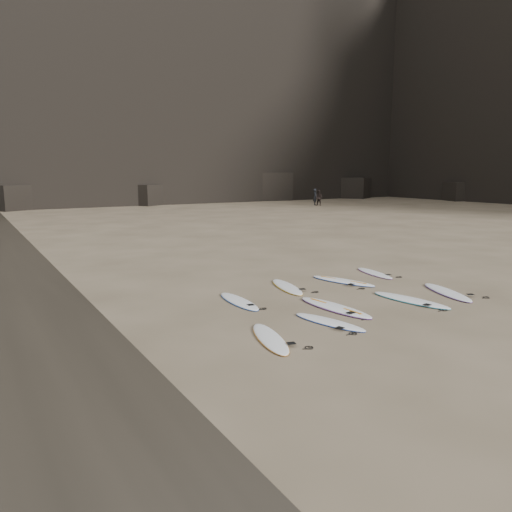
{
  "coord_description": "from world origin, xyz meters",
  "views": [
    {
      "loc": [
        -10.13,
        -10.46,
        3.97
      ],
      "look_at": [
        -2.88,
        1.8,
        1.5
      ],
      "focal_mm": 35.0,
      "sensor_mm": 36.0,
      "label": 1
    }
  ],
  "objects_px": {
    "surfboard_5": "(239,301)",
    "surfboard_8": "(374,273)",
    "person_b": "(319,198)",
    "surfboard_7": "(343,281)",
    "person_a": "(315,197)",
    "surfboard_1": "(329,322)",
    "surfboard_0": "(270,338)",
    "surfboard_4": "(447,292)",
    "surfboard_6": "(287,287)",
    "surfboard_3": "(411,300)",
    "surfboard_2": "(335,307)"
  },
  "relations": [
    {
      "from": "surfboard_5",
      "to": "surfboard_7",
      "type": "xyz_separation_m",
      "value": [
        4.54,
        0.54,
        0.0
      ]
    },
    {
      "from": "surfboard_6",
      "to": "surfboard_1",
      "type": "bearing_deg",
      "value": -94.5
    },
    {
      "from": "person_a",
      "to": "person_b",
      "type": "relative_size",
      "value": 1.06
    },
    {
      "from": "surfboard_3",
      "to": "surfboard_8",
      "type": "bearing_deg",
      "value": 52.37
    },
    {
      "from": "surfboard_7",
      "to": "person_a",
      "type": "distance_m",
      "value": 39.5
    },
    {
      "from": "surfboard_8",
      "to": "surfboard_0",
      "type": "bearing_deg",
      "value": -138.88
    },
    {
      "from": "person_b",
      "to": "surfboard_4",
      "type": "bearing_deg",
      "value": -56.67
    },
    {
      "from": "surfboard_1",
      "to": "person_b",
      "type": "xyz_separation_m",
      "value": [
        26.5,
        34.73,
        0.84
      ]
    },
    {
      "from": "surfboard_2",
      "to": "surfboard_4",
      "type": "relative_size",
      "value": 1.07
    },
    {
      "from": "surfboard_6",
      "to": "person_a",
      "type": "height_order",
      "value": "person_a"
    },
    {
      "from": "surfboard_6",
      "to": "surfboard_7",
      "type": "distance_m",
      "value": 2.25
    },
    {
      "from": "surfboard_6",
      "to": "person_a",
      "type": "distance_m",
      "value": 40.63
    },
    {
      "from": "surfboard_0",
      "to": "surfboard_8",
      "type": "xyz_separation_m",
      "value": [
        7.49,
        4.34,
        -0.0
      ]
    },
    {
      "from": "surfboard_7",
      "to": "surfboard_8",
      "type": "relative_size",
      "value": 1.14
    },
    {
      "from": "surfboard_0",
      "to": "surfboard_5",
      "type": "bearing_deg",
      "value": 89.34
    },
    {
      "from": "surfboard_1",
      "to": "surfboard_4",
      "type": "height_order",
      "value": "surfboard_4"
    },
    {
      "from": "surfboard_2",
      "to": "surfboard_4",
      "type": "bearing_deg",
      "value": -10.98
    },
    {
      "from": "surfboard_4",
      "to": "surfboard_8",
      "type": "relative_size",
      "value": 1.15
    },
    {
      "from": "surfboard_5",
      "to": "surfboard_8",
      "type": "xyz_separation_m",
      "value": [
        6.5,
        0.99,
        -0.0
      ]
    },
    {
      "from": "surfboard_1",
      "to": "person_b",
      "type": "height_order",
      "value": "person_b"
    },
    {
      "from": "surfboard_3",
      "to": "surfboard_8",
      "type": "relative_size",
      "value": 1.18
    },
    {
      "from": "surfboard_1",
      "to": "person_a",
      "type": "xyz_separation_m",
      "value": [
        26.62,
        35.59,
        0.89
      ]
    },
    {
      "from": "surfboard_0",
      "to": "surfboard_2",
      "type": "xyz_separation_m",
      "value": [
        3.04,
        1.31,
        0.01
      ]
    },
    {
      "from": "surfboard_4",
      "to": "person_a",
      "type": "relative_size",
      "value": 1.39
    },
    {
      "from": "surfboard_0",
      "to": "person_b",
      "type": "distance_m",
      "value": 45.19
    },
    {
      "from": "surfboard_5",
      "to": "surfboard_8",
      "type": "bearing_deg",
      "value": 11.68
    },
    {
      "from": "surfboard_7",
      "to": "person_b",
      "type": "distance_m",
      "value": 38.73
    },
    {
      "from": "surfboard_1",
      "to": "surfboard_2",
      "type": "bearing_deg",
      "value": 30.52
    },
    {
      "from": "surfboard_3",
      "to": "person_b",
      "type": "xyz_separation_m",
      "value": [
        22.96,
        34.26,
        0.83
      ]
    },
    {
      "from": "surfboard_3",
      "to": "surfboard_0",
      "type": "bearing_deg",
      "value": 178.74
    },
    {
      "from": "surfboard_4",
      "to": "surfboard_5",
      "type": "height_order",
      "value": "surfboard_4"
    },
    {
      "from": "surfboard_4",
      "to": "person_b",
      "type": "distance_m",
      "value": 40.2
    },
    {
      "from": "surfboard_1",
      "to": "person_a",
      "type": "bearing_deg",
      "value": 39.05
    },
    {
      "from": "person_a",
      "to": "surfboard_3",
      "type": "bearing_deg",
      "value": -175.6
    },
    {
      "from": "surfboard_0",
      "to": "surfboard_7",
      "type": "xyz_separation_m",
      "value": [
        5.53,
        3.89,
        0.0
      ]
    },
    {
      "from": "surfboard_8",
      "to": "person_b",
      "type": "bearing_deg",
      "value": 66.62
    },
    {
      "from": "surfboard_1",
      "to": "surfboard_5",
      "type": "relative_size",
      "value": 0.95
    },
    {
      "from": "surfboard_4",
      "to": "person_a",
      "type": "height_order",
      "value": "person_a"
    },
    {
      "from": "surfboard_7",
      "to": "person_a",
      "type": "height_order",
      "value": "person_a"
    },
    {
      "from": "surfboard_0",
      "to": "surfboard_5",
      "type": "xyz_separation_m",
      "value": [
        0.99,
        3.34,
        0.0
      ]
    },
    {
      "from": "surfboard_2",
      "to": "surfboard_5",
      "type": "distance_m",
      "value": 2.89
    },
    {
      "from": "surfboard_6",
      "to": "surfboard_7",
      "type": "relative_size",
      "value": 0.96
    },
    {
      "from": "surfboard_1",
      "to": "person_a",
      "type": "distance_m",
      "value": 44.46
    },
    {
      "from": "surfboard_0",
      "to": "surfboard_2",
      "type": "bearing_deg",
      "value": 39.04
    },
    {
      "from": "surfboard_3",
      "to": "person_b",
      "type": "bearing_deg",
      "value": 46.95
    },
    {
      "from": "surfboard_7",
      "to": "surfboard_8",
      "type": "xyz_separation_m",
      "value": [
        1.96,
        0.45,
        -0.01
      ]
    },
    {
      "from": "surfboard_1",
      "to": "surfboard_3",
      "type": "xyz_separation_m",
      "value": [
        3.54,
        0.47,
        0.01
      ]
    },
    {
      "from": "surfboard_5",
      "to": "surfboard_4",
      "type": "bearing_deg",
      "value": -18.25
    },
    {
      "from": "surfboard_5",
      "to": "person_b",
      "type": "height_order",
      "value": "person_b"
    },
    {
      "from": "surfboard_2",
      "to": "surfboard_3",
      "type": "xyz_separation_m",
      "value": [
        2.53,
        -0.53,
        -0.0
      ]
    }
  ]
}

